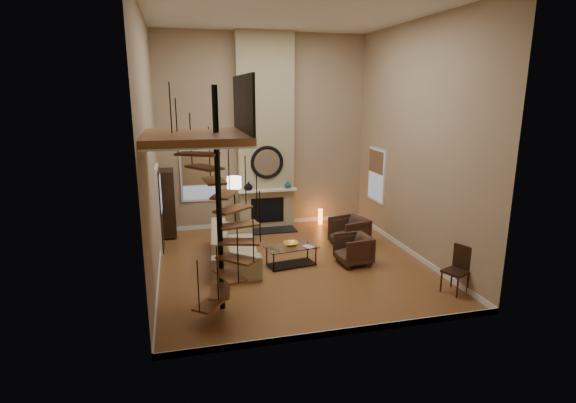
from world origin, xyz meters
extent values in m
cube|color=#A56935|center=(0.00, 0.00, -0.01)|extent=(6.00, 6.50, 0.01)
cube|color=tan|center=(0.00, 3.25, 2.75)|extent=(6.00, 0.02, 5.50)
cube|color=tan|center=(0.00, -3.25, 2.75)|extent=(6.00, 0.02, 5.50)
cube|color=tan|center=(-3.00, 0.00, 2.75)|extent=(0.02, 6.50, 5.50)
cube|color=tan|center=(3.00, 0.00, 2.75)|extent=(0.02, 6.50, 5.50)
cube|color=silver|center=(0.00, 0.00, 5.50)|extent=(6.00, 6.50, 0.01)
cube|color=white|center=(0.00, 3.24, 0.06)|extent=(6.00, 0.02, 0.12)
cube|color=white|center=(0.00, -3.24, 0.06)|extent=(6.00, 0.02, 0.12)
cube|color=white|center=(-2.99, 0.00, 0.06)|extent=(0.02, 6.50, 0.12)
cube|color=white|center=(2.99, 0.00, 0.06)|extent=(0.02, 6.50, 0.12)
cube|color=tan|center=(0.00, 3.06, 2.75)|extent=(1.60, 0.38, 5.50)
cube|color=black|center=(0.00, 2.57, 0.02)|extent=(1.50, 0.60, 0.04)
cube|color=black|center=(0.00, 2.86, 0.55)|extent=(0.95, 0.02, 0.72)
cube|color=white|center=(0.00, 2.78, 1.15)|extent=(1.70, 0.18, 0.06)
torus|color=black|center=(0.00, 2.84, 1.95)|extent=(0.94, 0.10, 0.94)
cylinder|color=white|center=(0.00, 2.85, 1.95)|extent=(0.80, 0.01, 0.80)
imported|color=black|center=(-0.55, 2.82, 1.30)|extent=(0.24, 0.24, 0.25)
imported|color=#164A4E|center=(0.60, 2.82, 1.28)|extent=(0.20, 0.20, 0.21)
cube|color=white|center=(-1.90, 3.23, 1.60)|extent=(1.02, 0.04, 1.52)
cube|color=#8C9EB2|center=(-1.90, 3.21, 1.60)|extent=(0.90, 0.01, 1.40)
cube|color=olive|center=(-1.90, 3.19, 1.81)|extent=(0.90, 0.01, 0.98)
cube|color=white|center=(2.98, 2.00, 1.60)|extent=(0.04, 1.02, 1.52)
cube|color=#8C9EB2|center=(2.96, 2.00, 1.60)|extent=(0.01, 0.90, 1.40)
cube|color=olive|center=(2.94, 2.00, 1.98)|extent=(0.01, 0.90, 0.63)
cube|color=white|center=(-2.97, 1.80, 1.05)|extent=(0.06, 1.05, 2.16)
cube|color=black|center=(-2.94, 1.80, 1.02)|extent=(0.05, 0.90, 2.05)
cube|color=#8C9EB2|center=(-2.90, 1.80, 1.45)|extent=(0.01, 0.60, 0.90)
cube|color=brown|center=(-2.15, -1.80, 3.18)|extent=(1.70, 2.20, 0.12)
cube|color=white|center=(-2.15, -1.80, 3.10)|extent=(1.70, 2.20, 0.03)
cube|color=black|center=(-1.33, -1.80, 3.71)|extent=(0.04, 2.20, 0.94)
cylinder|color=black|center=(-1.80, -1.80, 2.01)|extent=(0.10, 0.10, 4.02)
cube|color=brown|center=(-2.02, -2.08, 0.26)|extent=(0.71, 0.78, 0.04)
cylinder|color=black|center=(-2.24, -2.37, 0.73)|extent=(0.02, 0.02, 0.94)
cube|color=brown|center=(-1.86, -2.15, 0.52)|extent=(0.46, 0.77, 0.04)
cylinder|color=black|center=(-1.93, -2.51, 0.99)|extent=(0.02, 0.02, 0.94)
cube|color=brown|center=(-1.69, -2.14, 0.78)|extent=(0.55, 0.79, 0.04)
cylinder|color=black|center=(-1.58, -2.48, 1.25)|extent=(0.02, 0.02, 0.94)
cube|color=brown|center=(-1.54, -2.05, 1.04)|extent=(0.75, 0.74, 0.04)
cylinder|color=black|center=(-1.28, -2.30, 1.51)|extent=(0.02, 0.02, 0.94)
cube|color=brown|center=(-1.45, -1.90, 1.30)|extent=(0.79, 0.53, 0.04)
cylinder|color=black|center=(-1.11, -2.00, 1.77)|extent=(0.02, 0.02, 0.94)
cube|color=brown|center=(-1.45, -1.73, 1.56)|extent=(0.77, 0.48, 0.04)
cylinder|color=black|center=(-1.10, -1.65, 2.03)|extent=(0.02, 0.02, 0.94)
cube|color=brown|center=(-1.52, -1.57, 1.82)|extent=(0.77, 0.72, 0.04)
cylinder|color=black|center=(-1.25, -1.34, 2.29)|extent=(0.02, 0.02, 0.94)
cube|color=brown|center=(-1.67, -1.47, 2.08)|extent=(0.58, 0.79, 0.04)
cylinder|color=black|center=(-1.53, -1.13, 2.55)|extent=(0.02, 0.02, 0.94)
cube|color=brown|center=(-1.84, -1.44, 2.34)|extent=(0.41, 0.75, 0.04)
cylinder|color=black|center=(-1.88, -1.08, 2.81)|extent=(0.02, 0.02, 0.94)
cube|color=brown|center=(-2.00, -1.50, 2.60)|extent=(0.68, 0.79, 0.04)
cylinder|color=black|center=(-2.20, -1.20, 3.07)|extent=(0.02, 0.02, 0.94)
cube|color=brown|center=(-2.12, -1.63, 2.86)|extent=(0.80, 0.64, 0.04)
cylinder|color=black|center=(-2.44, -1.46, 3.33)|extent=(0.02, 0.02, 0.94)
cube|color=brown|center=(-2.16, -1.80, 3.12)|extent=(0.72, 0.34, 0.04)
cylinder|color=black|center=(-2.52, -1.80, 3.59)|extent=(0.02, 0.02, 0.94)
cube|color=black|center=(-2.78, 2.83, 0.95)|extent=(0.38, 0.80, 1.80)
imported|color=tan|center=(-1.28, 0.57, 0.40)|extent=(1.29, 2.80, 0.80)
imported|color=#442B1F|center=(1.85, 0.95, 0.35)|extent=(1.02, 1.00, 0.77)
imported|color=#442B1F|center=(1.45, -0.33, 0.35)|extent=(0.81, 0.79, 0.68)
cube|color=silver|center=(-0.04, -0.08, 0.44)|extent=(1.25, 0.76, 0.02)
cube|color=black|center=(-0.04, -0.08, 0.03)|extent=(1.14, 0.65, 0.01)
cylinder|color=black|center=(-0.52, -0.37, 0.22)|extent=(0.03, 0.03, 0.43)
cylinder|color=black|center=(0.51, -0.21, 0.22)|extent=(0.03, 0.03, 0.43)
cylinder|color=black|center=(-0.59, 0.06, 0.22)|extent=(0.03, 0.03, 0.43)
cylinder|color=black|center=(0.44, 0.22, 0.22)|extent=(0.03, 0.03, 0.43)
imported|color=gold|center=(-0.04, -0.03, 0.50)|extent=(0.36, 0.36, 0.09)
imported|color=gray|center=(0.31, -0.23, 0.46)|extent=(0.30, 0.32, 0.02)
cylinder|color=black|center=(-1.03, 2.19, 0.01)|extent=(0.35, 0.35, 0.03)
cylinder|color=black|center=(-1.03, 2.19, 0.80)|extent=(0.04, 0.04, 1.49)
cylinder|color=#F2E5C6|center=(-1.03, 2.19, 1.55)|extent=(0.38, 0.38, 0.31)
cylinder|color=orange|center=(1.61, 2.85, 0.25)|extent=(0.13, 0.13, 0.45)
cube|color=black|center=(2.75, -2.26, 0.44)|extent=(0.55, 0.55, 0.05)
cube|color=black|center=(2.94, -2.17, 0.70)|extent=(0.19, 0.38, 0.49)
cylinder|color=black|center=(2.66, -2.49, 0.21)|extent=(0.05, 0.05, 0.40)
cylinder|color=black|center=(2.99, -2.35, 0.21)|extent=(0.05, 0.05, 0.40)
cylinder|color=black|center=(2.52, -2.16, 0.21)|extent=(0.05, 0.05, 0.40)
cylinder|color=black|center=(2.85, -2.02, 0.21)|extent=(0.05, 0.05, 0.40)
camera|label=1|loc=(-2.46, -9.49, 3.93)|focal=28.01mm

